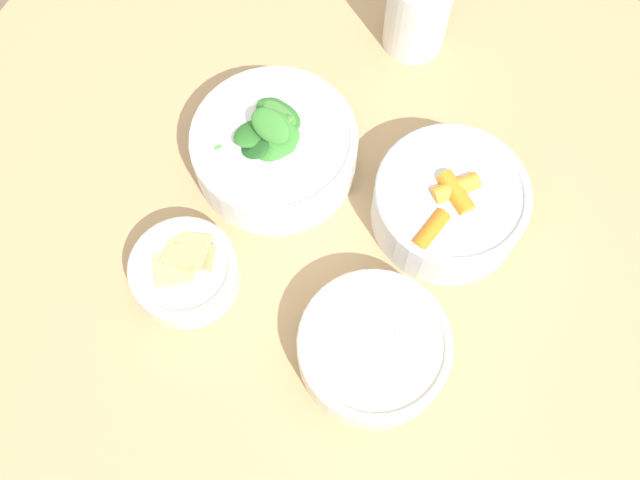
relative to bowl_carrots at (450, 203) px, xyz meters
name	(u,v)px	position (x,y,z in m)	size (l,w,h in m)	color
ground_plane	(312,371)	(0.08, -0.14, -0.80)	(10.00, 10.00, 0.00)	brown
dining_table	(307,266)	(0.08, -0.14, -0.16)	(0.97, 0.99, 0.76)	tan
bowl_carrots	(450,203)	(0.00, 0.00, 0.00)	(0.17, 0.17, 0.07)	silver
bowl_greens	(274,147)	(0.02, -0.21, 0.00)	(0.19, 0.19, 0.10)	white
bowl_beans_hotdog	(373,348)	(0.18, -0.01, -0.01)	(0.16, 0.16, 0.05)	silver
bowl_cookies	(185,271)	(0.19, -0.23, -0.01)	(0.12, 0.12, 0.05)	silver
cup	(417,12)	(-0.21, -0.13, 0.02)	(0.08, 0.08, 0.11)	silver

